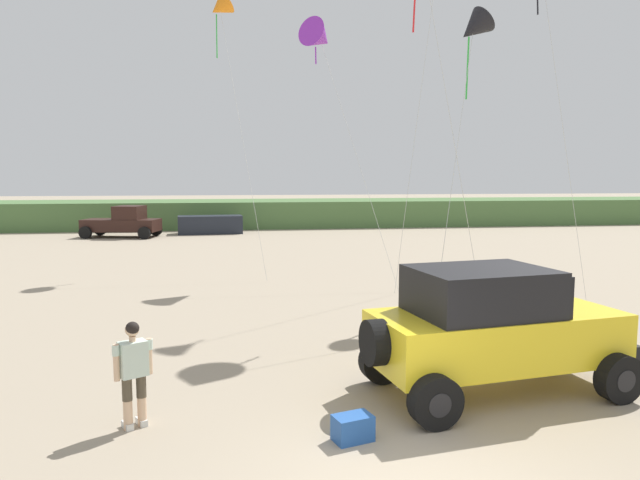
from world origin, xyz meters
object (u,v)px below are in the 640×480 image
Objects in this scene: kite_blue_swept at (473,29)px; kite_yellow_diamond at (220,8)px; person_watching at (133,368)px; kite_red_delta at (320,37)px; distant_pickup at (123,222)px; distant_sedan at (210,225)px; cooler_box at (353,428)px; jeep at (493,327)px.

kite_yellow_diamond is at bearing 129.66° from kite_blue_swept.
person_watching is 0.17× the size of kite_red_delta.
kite_yellow_diamond is (6.47, -11.71, 10.03)m from distant_pickup.
distant_sedan is 0.48× the size of kite_blue_swept.
distant_pickup reaches higher than cooler_box.
distant_sedan is 19.15m from kite_red_delta.
kite_yellow_diamond is at bearing 141.35° from kite_red_delta.
jeep is at bearing -82.44° from distant_sedan.
person_watching is 3.43m from cooler_box.
jeep is 19.80m from kite_yellow_diamond.
distant_pickup is at bearing 124.91° from kite_red_delta.
jeep reaches higher than person_watching.
distant_sedan is at bearing 101.72° from jeep.
kite_yellow_diamond is (-5.01, 16.48, 9.77)m from jeep.
jeep is 10.45m from kite_blue_swept.
kite_red_delta reaches higher than cooler_box.
distant_sedan is at bearing 16.50° from distant_pickup.
kite_red_delta is (-3.71, 6.04, 1.00)m from kite_blue_swept.
distant_pickup is (-8.64, 29.69, 0.75)m from cooler_box.
kite_red_delta reaches higher than person_watching.
distant_pickup is at bearing 123.96° from kite_blue_swept.
kite_red_delta is (10.32, -14.80, 8.24)m from distant_pickup.
distant_sedan is at bearing 95.01° from kite_yellow_diamond.
person_watching is 30.34m from distant_sedan.
distant_pickup is 0.42× the size of kite_yellow_diamond.
jeep is at bearing -73.10° from kite_yellow_diamond.
kite_red_delta is (3.85, -3.08, -1.79)m from kite_yellow_diamond.
jeep is 15.63m from kite_red_delta.
person_watching is at bearing -109.34° from kite_red_delta.
kite_blue_swept is (14.03, -20.84, 7.23)m from distant_pickup.
person_watching is 13.77m from kite_blue_swept.
person_watching is 19.82m from kite_yellow_diamond.
distant_pickup is 0.55× the size of kite_blue_swept.
cooler_box is 30.93m from distant_pickup.
kite_blue_swept is (8.73, -22.41, 7.57)m from distant_sedan.
jeep is at bearing -67.85° from distant_pickup.
kite_blue_swept reaches higher than jeep.
kite_blue_swept is at bearing 42.65° from person_watching.
distant_pickup reaches higher than person_watching.
person_watching is at bearing 147.60° from cooler_box.
kite_yellow_diamond reaches higher than kite_red_delta.
jeep is 3.36m from cooler_box.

